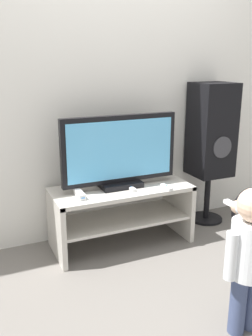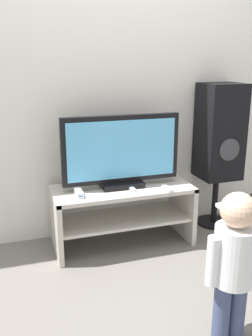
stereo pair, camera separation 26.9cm
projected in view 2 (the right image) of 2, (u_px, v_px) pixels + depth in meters
ground_plane at (132, 256)px, 2.75m from camera, size 16.00×16.00×0.00m
wall_back at (110, 72)px, 2.87m from camera, size 10.00×0.06×2.60m
tv_stand at (122, 206)px, 2.87m from camera, size 1.06×0.45×0.46m
television at (121, 152)px, 2.77m from camera, size 0.89×0.20×0.54m
game_console at (79, 192)px, 2.66m from camera, size 0.04×0.17×0.04m
remote_primary at (167, 189)px, 2.76m from camera, size 0.04×0.13×0.03m
remote_secondary at (131, 188)px, 2.77m from camera, size 0.03×0.13×0.03m
child at (233, 255)px, 1.83m from camera, size 0.31×0.46×0.80m
speaker_tower at (219, 135)px, 3.09m from camera, size 0.32×0.32×1.21m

